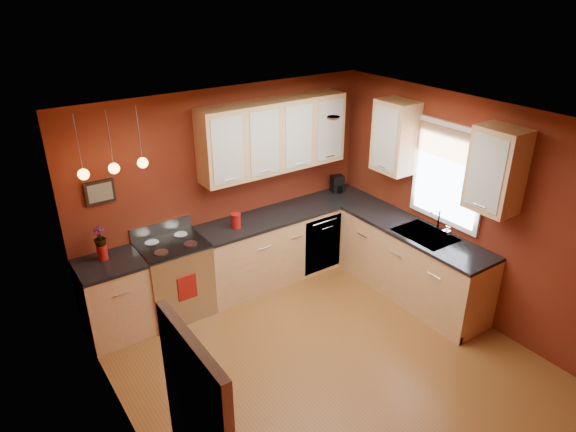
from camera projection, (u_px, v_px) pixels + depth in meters
floor at (328, 365)px, 5.48m from camera, size 4.20×4.20×0.00m
ceiling at (338, 127)px, 4.37m from camera, size 4.00×4.20×0.02m
wall_back at (228, 190)px, 6.49m from camera, size 4.00×0.02×2.60m
wall_front at (534, 392)px, 3.36m from camera, size 4.00×0.02×2.60m
wall_left at (127, 334)px, 3.90m from camera, size 0.02×4.20×2.60m
wall_right at (466, 210)px, 5.95m from camera, size 0.02×4.20×2.60m
base_cabinets_back_left at (115, 300)px, 5.79m from camera, size 0.70×0.60×0.90m
base_cabinets_back_right at (288, 243)px, 7.01m from camera, size 2.54×0.60×0.90m
base_cabinets_right at (412, 264)px, 6.50m from camera, size 0.60×2.10×0.90m
counter_back_left at (109, 264)px, 5.59m from camera, size 0.70×0.62×0.04m
counter_back_right at (288, 212)px, 6.80m from camera, size 2.54×0.62×0.04m
counter_right at (416, 231)px, 6.30m from camera, size 0.62×2.10×0.04m
gas_range at (175, 278)px, 6.15m from camera, size 0.76×0.64×1.11m
dishwasher_front at (323, 244)px, 6.98m from camera, size 0.60×0.02×0.80m
sink at (425, 236)px, 6.19m from camera, size 0.50×0.70×0.33m
window at (449, 172)px, 6.00m from camera, size 0.06×1.02×1.22m
upper_cabinets_back at (274, 136)px, 6.39m from camera, size 2.00×0.35×0.90m
upper_cabinets_right at (441, 152)px, 5.83m from camera, size 0.35×1.95×0.90m
wall_picture at (100, 192)px, 5.53m from camera, size 0.32×0.03×0.26m
pendant_lights at (114, 168)px, 5.18m from camera, size 0.71×0.11×0.66m
red_canister at (236, 221)px, 6.30m from camera, size 0.12×0.12×0.19m
red_vase at (102, 252)px, 5.61m from camera, size 0.11×0.11×0.18m
flowers at (100, 237)px, 5.53m from camera, size 0.13×0.13×0.23m
coffee_maker at (338, 184)px, 7.34m from camera, size 0.19×0.19×0.24m
soap_pump at (446, 233)px, 6.03m from camera, size 0.08×0.08×0.17m
dish_towel at (187, 287)px, 5.89m from camera, size 0.23×0.02×0.31m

